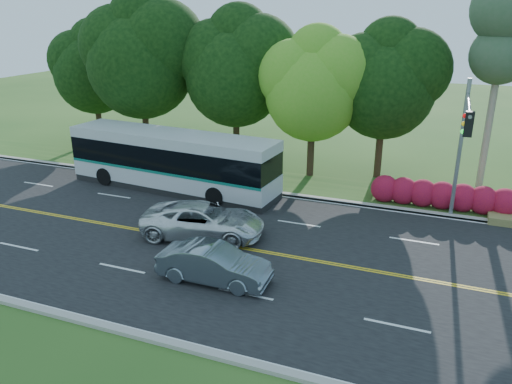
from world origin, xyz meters
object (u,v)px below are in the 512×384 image
(traffic_signal, at_px, (463,136))
(sedan, at_px, (214,264))
(transit_bus, at_px, (172,162))
(suv, at_px, (203,221))

(traffic_signal, distance_m, sedan, 12.60)
(transit_bus, bearing_deg, sedan, -46.66)
(traffic_signal, height_order, transit_bus, traffic_signal)
(transit_bus, distance_m, sedan, 11.25)
(traffic_signal, height_order, suv, traffic_signal)
(sedan, relative_size, suv, 0.78)
(transit_bus, distance_m, suv, 7.11)
(transit_bus, relative_size, suv, 2.31)
(traffic_signal, bearing_deg, suv, -155.47)
(sedan, distance_m, suv, 4.18)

